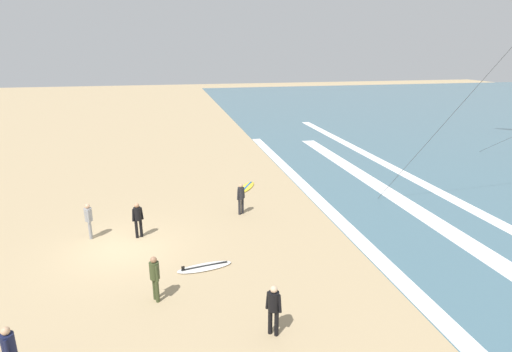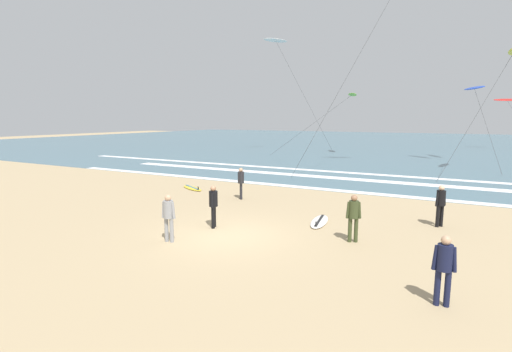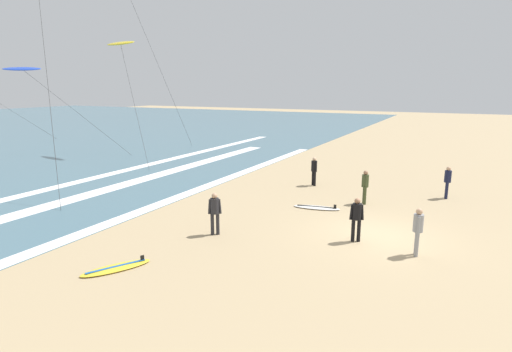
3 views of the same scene
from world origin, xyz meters
TOP-DOWN VIEW (x-y plane):
  - ground_plane at (0.00, 0.00)m, footprint 160.00×160.00m
  - wave_foam_shoreline at (-0.30, 9.90)m, footprint 38.72×0.73m
  - wave_foam_mid_break at (0.15, 14.27)m, footprint 36.20×1.10m
  - wave_foam_outer_break at (-0.66, 17.15)m, footprint 52.91×0.82m
  - surfer_background_far at (-0.93, 0.56)m, footprint 0.32×0.51m
  - surfer_left_near at (-2.58, 5.41)m, footprint 0.35×0.48m
  - surfer_foreground_main at (6.89, -2.03)m, footprint 0.52×0.32m
  - surfer_mid_group at (-1.29, -1.50)m, footprint 0.52×0.32m
  - surfer_left_far at (4.10, 1.37)m, footprint 0.50×0.32m
  - surfer_right_near at (6.54, 4.70)m, footprint 0.39×0.45m
  - surfboard_left_pile at (2.35, 3.11)m, footprint 0.93×2.17m
  - surfboard_foreground_flat at (-6.49, 6.47)m, footprint 2.13×1.53m

SIDE VIEW (x-z plane):
  - ground_plane at x=0.00m, z-range 0.00..0.00m
  - wave_foam_shoreline at x=-0.30m, z-range 0.01..0.02m
  - wave_foam_mid_break at x=0.15m, z-range 0.01..0.02m
  - wave_foam_outer_break at x=-0.66m, z-range 0.01..0.02m
  - surfboard_left_pile at x=2.35m, z-range -0.08..0.17m
  - surfboard_foreground_flat at x=-6.49m, z-range -0.08..0.17m
  - surfer_background_far at x=-0.93m, z-range 0.16..1.76m
  - surfer_left_near at x=-2.58m, z-range 0.16..1.76m
  - surfer_foreground_main at x=6.89m, z-range 0.16..1.76m
  - surfer_mid_group at x=-1.29m, z-range 0.16..1.76m
  - surfer_left_far at x=4.10m, z-range 0.16..1.76m
  - surfer_right_near at x=6.54m, z-range 0.16..1.76m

